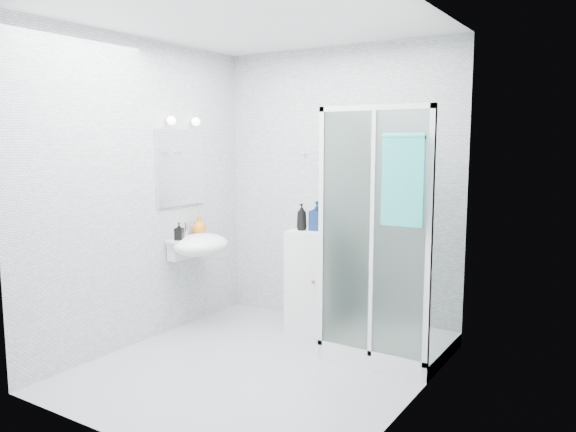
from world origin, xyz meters
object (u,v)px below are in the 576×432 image
Objects in this scene: soap_dispenser_black at (179,231)px; shower_enclosure at (379,301)px; storage_cabinet at (312,280)px; wall_basin at (199,245)px; shampoo_bottle_a at (302,217)px; shampoo_bottle_b at (317,216)px; soap_dispenser_orange at (199,225)px; hand_towel at (403,178)px.

shower_enclosure is at bearing 16.07° from soap_dispenser_black.
storage_cabinet is 1.29m from soap_dispenser_black.
shower_enclosure reaches higher than soap_dispenser_black.
shampoo_bottle_a reaches higher than wall_basin.
shampoo_bottle_b is (0.03, 0.03, 0.60)m from storage_cabinet.
shower_enclosure is 1.07m from shampoo_bottle_a.
soap_dispenser_orange is (-1.01, -0.40, 0.48)m from storage_cabinet.
soap_dispenser_orange is (-1.04, -0.43, -0.12)m from shampoo_bottle_b.
soap_dispenser_black is (-1.72, -0.50, 0.49)m from shower_enclosure.
shampoo_bottle_a is 1.42× the size of soap_dispenser_orange.
hand_towel is (1.10, -0.64, 1.02)m from storage_cabinet.
shampoo_bottle_b is 1.67× the size of soap_dispenser_black.
wall_basin is 0.86× the size of hand_towel.
soap_dispenser_black is (-0.95, -0.74, 0.48)m from storage_cabinet.
shower_enclosure is 1.16m from hand_towel.
shampoo_bottle_b is (0.12, 0.07, 0.01)m from shampoo_bottle_a.
shower_enclosure is at bearing -12.79° from shampoo_bottle_a.
hand_towel is 1.40m from shampoo_bottle_a.
shower_enclosure is 12.51× the size of soap_dispenser_black.
storage_cabinet is at bearing 21.82° from soap_dispenser_orange.
shampoo_bottle_b is at bearing 41.15° from storage_cabinet.
shampoo_bottle_b reaches higher than soap_dispenser_orange.
wall_basin is (-1.66, -0.32, 0.35)m from shower_enclosure.
shower_enclosure reaches higher than hand_towel.
soap_dispenser_black is (-0.86, -0.69, -0.11)m from shampoo_bottle_a.
wall_basin is at bearing -147.23° from shampoo_bottle_a.
wall_basin is at bearing -50.87° from soap_dispenser_orange.
wall_basin is 0.98m from shampoo_bottle_a.
soap_dispenser_orange is at bearing 173.56° from hand_towel.
shampoo_bottle_b is at bearing 160.14° from shower_enclosure.
shampoo_bottle_a is (0.79, 0.51, 0.26)m from wall_basin.
wall_basin is at bearing 177.54° from hand_towel.
soap_dispenser_orange is (-1.78, -0.16, 0.50)m from shower_enclosure.
shower_enclosure reaches higher than shampoo_bottle_b.
hand_towel is (1.98, -0.09, 0.69)m from wall_basin.
shower_enclosure reaches higher than shampoo_bottle_a.
shampoo_bottle_b is at bearing 147.93° from hand_towel.
soap_dispenser_black is at bearing -141.26° from shampoo_bottle_a.
shampoo_bottle_a is 1.11m from soap_dispenser_black.
storage_cabinet is 3.49× the size of shampoo_bottle_b.
shower_enclosure reaches higher than soap_dispenser_orange.
soap_dispenser_black reaches higher than storage_cabinet.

